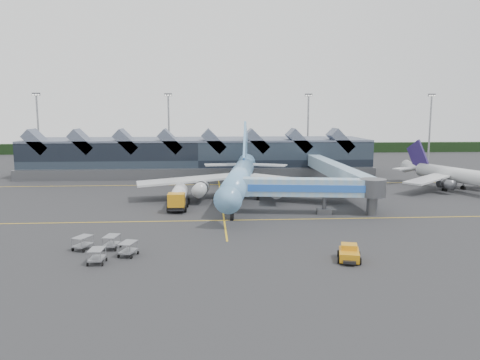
{
  "coord_description": "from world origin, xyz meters",
  "views": [
    {
      "loc": [
        -2.26,
        -79.23,
        16.92
      ],
      "look_at": [
        3.08,
        1.09,
        5.0
      ],
      "focal_mm": 35.0,
      "sensor_mm": 36.0,
      "label": 1
    }
  ],
  "objects": [
    {
      "name": "main_airliner",
      "position": [
        3.61,
        9.28,
        4.4
      ],
      "size": [
        40.17,
        46.58,
        14.97
      ],
      "rotation": [
        0.0,
        0.0,
        -0.14
      ],
      "color": "#71B5E5",
      "rests_on": "ground"
    },
    {
      "name": "ground",
      "position": [
        0.0,
        0.0,
        0.0
      ],
      "size": [
        260.0,
        260.0,
        0.0
      ],
      "primitive_type": "plane",
      "color": "#28282B",
      "rests_on": "ground"
    },
    {
      "name": "jet_bridge",
      "position": [
        15.68,
        -4.33,
        4.27
      ],
      "size": [
        24.81,
        6.67,
        6.03
      ],
      "rotation": [
        0.0,
        0.0,
        -0.13
      ],
      "color": "#7DABD1",
      "rests_on": "ground"
    },
    {
      "name": "baggage_carts",
      "position": [
        -14.72,
        -24.52,
        0.95
      ],
      "size": [
        8.35,
        8.11,
        1.69
      ],
      "rotation": [
        0.0,
        0.0,
        -0.29
      ],
      "color": "gray",
      "rests_on": "ground"
    },
    {
      "name": "tree_line_far",
      "position": [
        0.0,
        110.0,
        2.0
      ],
      "size": [
        260.0,
        4.0,
        4.0
      ],
      "primitive_type": "cube",
      "color": "black",
      "rests_on": "ground"
    },
    {
      "name": "regional_jet",
      "position": [
        50.23,
        16.73,
        3.35
      ],
      "size": [
        26.83,
        30.04,
        10.56
      ],
      "rotation": [
        0.0,
        0.0,
        0.32
      ],
      "color": "silver",
      "rests_on": "ground"
    },
    {
      "name": "fuel_truck",
      "position": [
        -7.66,
        2.09,
        2.09
      ],
      "size": [
        3.49,
        11.16,
        3.73
      ],
      "rotation": [
        0.0,
        0.0,
        -0.03
      ],
      "color": "black",
      "rests_on": "ground"
    },
    {
      "name": "terminal",
      "position": [
        -5.07,
        47.35,
        4.88
      ],
      "size": [
        90.0,
        22.25,
        12.52
      ],
      "color": "black",
      "rests_on": "ground"
    },
    {
      "name": "taxi_stripes",
      "position": [
        0.0,
        10.0,
        0.01
      ],
      "size": [
        120.0,
        60.0,
        0.01
      ],
      "color": "gold",
      "rests_on": "ground"
    },
    {
      "name": "light_masts",
      "position": [
        21.0,
        62.8,
        12.49
      ],
      "size": [
        132.4,
        42.56,
        22.45
      ],
      "color": "gray",
      "rests_on": "ground"
    },
    {
      "name": "pushback_tug",
      "position": [
        13.57,
        -28.73,
        0.8
      ],
      "size": [
        3.31,
        4.39,
        1.79
      ],
      "rotation": [
        0.0,
        0.0,
        -0.26
      ],
      "color": "orange",
      "rests_on": "ground"
    }
  ]
}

